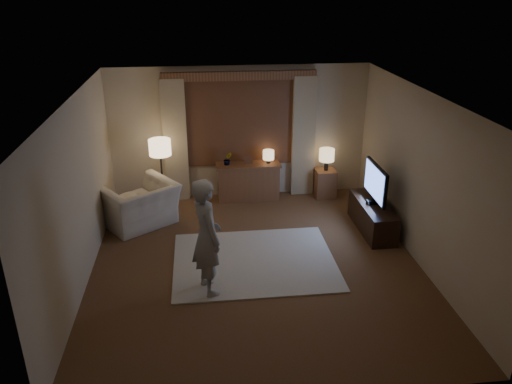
{
  "coord_description": "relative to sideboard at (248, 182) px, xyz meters",
  "views": [
    {
      "loc": [
        -0.77,
        -6.63,
        4.08
      ],
      "look_at": [
        0.07,
        0.6,
        0.95
      ],
      "focal_mm": 35.0,
      "sensor_mm": 36.0,
      "label": 1
    }
  ],
  "objects": [
    {
      "name": "rug",
      "position": [
        -0.16,
        -2.43,
        -0.34
      ],
      "size": [
        2.5,
        2.0,
        0.02
      ],
      "primitive_type": "cube",
      "color": "beige",
      "rests_on": "floor"
    },
    {
      "name": "tv",
      "position": [
        2.01,
        -1.59,
        0.54
      ],
      "size": [
        0.24,
        0.98,
        0.71
      ],
      "color": "black",
      "rests_on": "tv_stand"
    },
    {
      "name": "room",
      "position": [
        -0.14,
        -2.0,
        0.98
      ],
      "size": [
        5.04,
        5.54,
        2.64
      ],
      "color": "brown",
      "rests_on": "ground"
    },
    {
      "name": "tv_stand",
      "position": [
        2.01,
        -1.59,
        -0.1
      ],
      "size": [
        0.45,
        1.4,
        0.5
      ],
      "primitive_type": "cube",
      "color": "black",
      "rests_on": "floor"
    },
    {
      "name": "person",
      "position": [
        -0.88,
        -3.13,
        0.51
      ],
      "size": [
        0.58,
        0.71,
        1.68
      ],
      "primitive_type": "imported",
      "rotation": [
        0.0,
        0.0,
        1.91
      ],
      "color": "#A9A59C",
      "rests_on": "rug"
    },
    {
      "name": "side_table",
      "position": [
        1.55,
        -0.05,
        -0.07
      ],
      "size": [
        0.4,
        0.4,
        0.56
      ],
      "primitive_type": "cube",
      "color": "brown",
      "rests_on": "floor"
    },
    {
      "name": "armchair",
      "position": [
        -2.04,
        -0.91,
        0.04
      ],
      "size": [
        1.58,
        1.54,
        0.78
      ],
      "primitive_type": "imported",
      "rotation": [
        0.0,
        0.0,
        -2.53
      ],
      "color": "beige",
      "rests_on": "floor"
    },
    {
      "name": "sideboard",
      "position": [
        0.0,
        0.0,
        0.0
      ],
      "size": [
        1.2,
        0.4,
        0.7
      ],
      "primitive_type": "cube",
      "color": "brown",
      "rests_on": "floor"
    },
    {
      "name": "picture_frame",
      "position": [
        -0.0,
        0.0,
        0.45
      ],
      "size": [
        0.16,
        0.02,
        0.2
      ],
      "primitive_type": "cube",
      "color": "brown",
      "rests_on": "sideboard"
    },
    {
      "name": "table_lamp_side",
      "position": [
        1.55,
        -0.05,
        0.52
      ],
      "size": [
        0.3,
        0.3,
        0.44
      ],
      "color": "black",
      "rests_on": "side_table"
    },
    {
      "name": "plant",
      "position": [
        -0.4,
        0.0,
        0.5
      ],
      "size": [
        0.17,
        0.13,
        0.3
      ],
      "primitive_type": "imported",
      "color": "#999999",
      "rests_on": "sideboard"
    },
    {
      "name": "floor_lamp",
      "position": [
        -1.65,
        -0.3,
        0.81
      ],
      "size": [
        0.4,
        0.4,
        1.39
      ],
      "color": "black",
      "rests_on": "floor"
    },
    {
      "name": "table_lamp_sideboard",
      "position": [
        0.4,
        0.0,
        0.55
      ],
      "size": [
        0.22,
        0.22,
        0.3
      ],
      "color": "black",
      "rests_on": "sideboard"
    }
  ]
}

